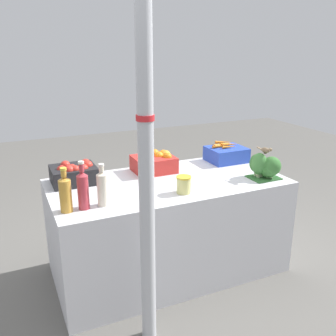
{
  "coord_description": "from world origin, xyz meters",
  "views": [
    {
      "loc": [
        -1.07,
        -2.37,
        1.69
      ],
      "look_at": [
        0.0,
        0.0,
        0.84
      ],
      "focal_mm": 40.0,
      "sensor_mm": 36.0,
      "label": 1
    }
  ],
  "objects": [
    {
      "name": "juice_bottle_cloudy",
      "position": [
        -0.55,
        -0.24,
        0.86
      ],
      "size": [
        0.07,
        0.07,
        0.27
      ],
      "color": "beige",
      "rests_on": "market_table"
    },
    {
      "name": "market_table",
      "position": [
        0.0,
        0.0,
        0.37
      ],
      "size": [
        1.72,
        0.85,
        0.74
      ],
      "primitive_type": "cube",
      "color": "silver",
      "rests_on": "ground_plane"
    },
    {
      "name": "juice_bottle_amber",
      "position": [
        -0.78,
        -0.24,
        0.86
      ],
      "size": [
        0.07,
        0.07,
        0.28
      ],
      "color": "gold",
      "rests_on": "market_table"
    },
    {
      "name": "broccoli_pile",
      "position": [
        0.68,
        -0.24,
        0.84
      ],
      "size": [
        0.22,
        0.21,
        0.19
      ],
      "color": "#2D602D",
      "rests_on": "market_table"
    },
    {
      "name": "support_pole",
      "position": [
        -0.41,
        -0.62,
        1.29
      ],
      "size": [
        0.1,
        0.1,
        2.58
      ],
      "color": "#B7BABF",
      "rests_on": "ground_plane"
    },
    {
      "name": "juice_bottle_ruby",
      "position": [
        -0.67,
        -0.24,
        0.87
      ],
      "size": [
        0.07,
        0.07,
        0.3
      ],
      "color": "#B2333D",
      "rests_on": "market_table"
    },
    {
      "name": "apple_crate",
      "position": [
        -0.64,
        0.24,
        0.82
      ],
      "size": [
        0.31,
        0.27,
        0.16
      ],
      "color": "black",
      "rests_on": "market_table"
    },
    {
      "name": "ground_plane",
      "position": [
        0.0,
        0.0,
        0.0
      ],
      "size": [
        10.0,
        10.0,
        0.0
      ],
      "primitive_type": "plane",
      "color": "#605E59"
    },
    {
      "name": "orange_crate",
      "position": [
        -0.01,
        0.25,
        0.82
      ],
      "size": [
        0.31,
        0.27,
        0.16
      ],
      "color": "red",
      "rests_on": "market_table"
    },
    {
      "name": "pickle_jar",
      "position": [
        0.0,
        -0.26,
        0.8
      ],
      "size": [
        0.1,
        0.1,
        0.12
      ],
      "color": "#D1CC75",
      "rests_on": "market_table"
    },
    {
      "name": "carrot_crate",
      "position": [
        0.66,
        0.25,
        0.81
      ],
      "size": [
        0.31,
        0.27,
        0.16
      ],
      "color": "#2847B7",
      "rests_on": "market_table"
    },
    {
      "name": "sparrow_bird",
      "position": [
        0.68,
        -0.25,
        0.97
      ],
      "size": [
        0.06,
        0.13,
        0.05
      ],
      "rotation": [
        0.0,
        0.0,
        -1.28
      ],
      "color": "#4C3D2D",
      "rests_on": "broccoli_pile"
    }
  ]
}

